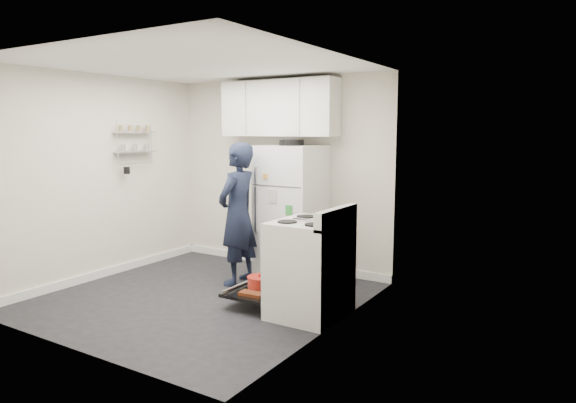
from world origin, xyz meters
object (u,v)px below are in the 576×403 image
Objects in this scene: open_oven_door at (260,288)px; person at (238,214)px; refrigerator at (292,211)px; electric_range at (309,269)px.

person is at bearing 143.21° from open_oven_door.
refrigerator is at bearing 104.30° from open_oven_door.
electric_range is 0.64× the size of refrigerator.
person is at bearing -122.09° from refrigerator.
electric_range is at bearing -0.34° from open_oven_door.
person is (-0.66, 0.49, 0.66)m from open_oven_door.
refrigerator reaches higher than person.
open_oven_door is 0.42× the size of person.
electric_range is at bearing -51.72° from refrigerator.
person is (-0.38, -0.60, 0.02)m from refrigerator.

